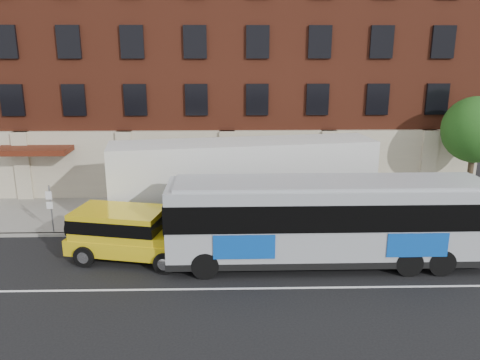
{
  "coord_description": "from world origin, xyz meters",
  "views": [
    {
      "loc": [
        0.1,
        -15.88,
        8.81
      ],
      "look_at": [
        0.61,
        5.5,
        2.9
      ],
      "focal_mm": 35.79,
      "sensor_mm": 36.0,
      "label": 1
    }
  ],
  "objects_px": {
    "sign_pole": "(51,207)",
    "yellow_suv": "(128,231)",
    "city_bus": "(328,218)",
    "street_tree": "(476,132)",
    "shipping_container": "(244,184)"
  },
  "relations": [
    {
      "from": "city_bus",
      "to": "yellow_suv",
      "type": "distance_m",
      "value": 8.51
    },
    {
      "from": "sign_pole",
      "to": "yellow_suv",
      "type": "bearing_deg",
      "value": -33.31
    },
    {
      "from": "yellow_suv",
      "to": "street_tree",
      "type": "bearing_deg",
      "value": 18.98
    },
    {
      "from": "street_tree",
      "to": "shipping_container",
      "type": "distance_m",
      "value": 13.07
    },
    {
      "from": "street_tree",
      "to": "sign_pole",
      "type": "bearing_deg",
      "value": -171.39
    },
    {
      "from": "sign_pole",
      "to": "yellow_suv",
      "type": "relative_size",
      "value": 0.42
    },
    {
      "from": "sign_pole",
      "to": "city_bus",
      "type": "distance_m",
      "value": 13.16
    },
    {
      "from": "street_tree",
      "to": "city_bus",
      "type": "height_order",
      "value": "street_tree"
    },
    {
      "from": "sign_pole",
      "to": "city_bus",
      "type": "xyz_separation_m",
      "value": [
        12.69,
        -3.46,
        0.55
      ]
    },
    {
      "from": "shipping_container",
      "to": "street_tree",
      "type": "bearing_deg",
      "value": 9.55
    },
    {
      "from": "city_bus",
      "to": "yellow_suv",
      "type": "relative_size",
      "value": 2.25
    },
    {
      "from": "street_tree",
      "to": "yellow_suv",
      "type": "distance_m",
      "value": 19.09
    },
    {
      "from": "sign_pole",
      "to": "street_tree",
      "type": "xyz_separation_m",
      "value": [
        22.04,
        3.34,
        2.96
      ]
    },
    {
      "from": "street_tree",
      "to": "city_bus",
      "type": "relative_size",
      "value": 0.47
    },
    {
      "from": "street_tree",
      "to": "shipping_container",
      "type": "xyz_separation_m",
      "value": [
        -12.7,
        -2.14,
        -2.24
      ]
    }
  ]
}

